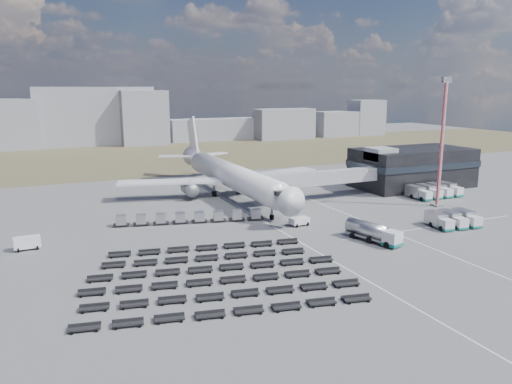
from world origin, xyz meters
name	(u,v)px	position (x,y,z in m)	size (l,w,h in m)	color
ground	(294,231)	(0.00, 0.00, 0.00)	(420.00, 420.00, 0.00)	#565659
grass_strip	(155,156)	(0.00, 110.00, 0.01)	(420.00, 90.00, 0.01)	#4C432D
lane_markings	(330,222)	(9.77, 3.00, 0.01)	(47.12, 110.00, 0.01)	silver
terminal	(412,167)	(47.77, 23.96, 5.25)	(30.40, 16.40, 11.00)	black
jet_bridge	(313,179)	(15.90, 20.42, 5.05)	(30.30, 3.80, 7.05)	#939399
airliner	(229,174)	(0.00, 32.38, 5.29)	(51.59, 64.53, 17.62)	silver
skyline	(125,125)	(-3.63, 151.54, 8.87)	(279.41, 23.83, 25.55)	gray
fuel_tanker	(373,232)	(9.32, -10.86, 1.65)	(5.31, 10.52, 3.30)	silver
pushback_tug	(299,221)	(2.85, 3.02, 0.79)	(3.56, 2.01, 1.58)	silver
utility_van	(27,243)	(-44.00, 8.38, 1.08)	(4.00, 1.81, 2.16)	silver
catering_truck	(273,189)	(10.46, 29.77, 1.49)	(2.75, 6.41, 2.92)	silver
service_trucks_near	(453,219)	(28.82, -9.29, 1.38)	(9.03, 7.22, 2.55)	silver
service_trucks_far	(434,191)	(44.21, 11.79, 1.47)	(12.43, 7.15, 2.71)	silver
uld_row	(190,217)	(-15.53, 13.11, 1.16)	(28.21, 8.47, 1.93)	black
baggage_dollies	(214,275)	(-20.60, -15.31, 0.41)	(38.66, 31.46, 0.82)	black
floodlight_mast	(442,143)	(38.24, 4.53, 13.90)	(2.62, 2.14, 27.73)	red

